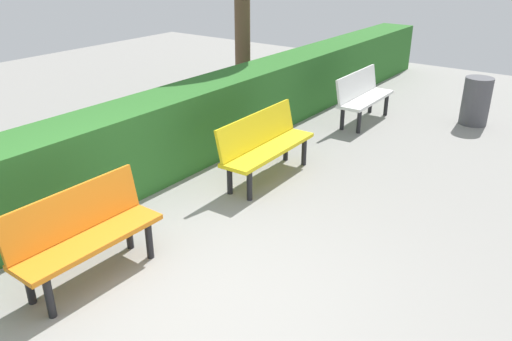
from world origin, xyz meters
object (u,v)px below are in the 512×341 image
(trash_bin, at_px, (476,101))
(bench_white, at_px, (362,95))
(bench_yellow, at_px, (265,143))
(bench_orange, at_px, (84,232))

(trash_bin, bearing_deg, bench_white, -57.81)
(bench_yellow, xyz_separation_m, trash_bin, (-3.92, 1.64, -0.08))
(bench_white, relative_size, bench_yellow, 0.90)
(bench_white, bearing_deg, trash_bin, 121.06)
(bench_white, distance_m, bench_yellow, 2.90)
(bench_white, bearing_deg, bench_orange, -1.60)
(bench_orange, height_order, trash_bin, bench_orange)
(bench_yellow, xyz_separation_m, bench_orange, (2.78, -0.03, -0.00))
(bench_orange, relative_size, trash_bin, 1.73)
(bench_white, xyz_separation_m, bench_yellow, (2.90, -0.01, 0.00))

